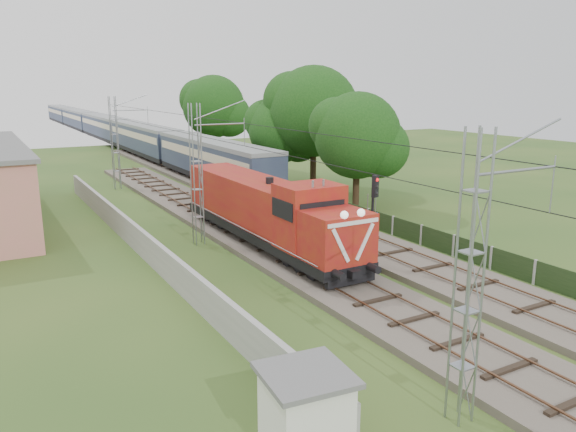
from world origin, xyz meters
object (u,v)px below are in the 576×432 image
locomotive (266,210)px  signal_post (374,205)px  relay_hut (306,412)px  coach_rake (105,126)px

locomotive → signal_post: size_ratio=3.47×
signal_post → relay_hut: size_ratio=2.07×
coach_rake → signal_post: 71.61m
coach_rake → signal_post: bearing=-91.7°
coach_rake → relay_hut: (-12.40, -82.08, -1.41)m
signal_post → relay_hut: 14.82m
locomotive → coach_rake: size_ratio=0.15×
locomotive → relay_hut: 18.08m
locomotive → coach_rake: locomotive is taller
relay_hut → locomotive: bearing=65.8°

